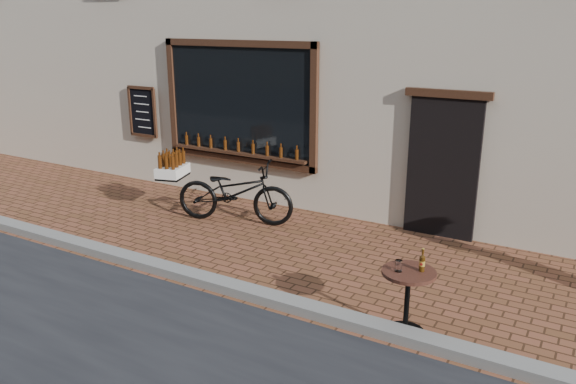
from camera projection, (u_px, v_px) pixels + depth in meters
The scene contains 4 objects.
ground at pixel (211, 295), 7.07m from camera, with size 90.00×90.00×0.00m, color brown.
kerb at pixel (220, 284), 7.21m from camera, with size 90.00×0.25×0.12m, color slate.
cargo_bicycle at pixel (233, 191), 9.46m from camera, with size 2.43×1.26×1.14m.
bistro_table at pixel (408, 289), 6.05m from camera, with size 0.59×0.59×1.01m.
Camera 1 is at (4.02, -5.03, 3.32)m, focal length 35.00 mm.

